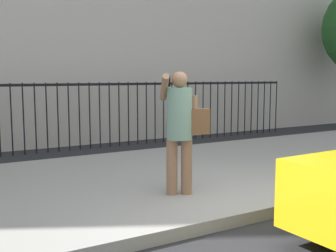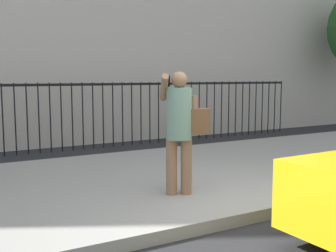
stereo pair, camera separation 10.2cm
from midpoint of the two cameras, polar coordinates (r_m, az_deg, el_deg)
name	(u,v)px [view 1 (the left image)]	position (r m, az deg, el deg)	size (l,w,h in m)	color
ground_plane	(268,220)	(5.30, 13.08, -12.49)	(60.00, 60.00, 0.00)	#28282B
sidewalk	(174,177)	(6.97, 0.46, -6.98)	(28.00, 4.40, 0.15)	#9E9B93
iron_fence	(95,106)	(10.14, -10.35, 2.67)	(12.03, 0.04, 1.60)	black
pedestrian_on_phone	(181,124)	(5.52, 1.33, 0.29)	(0.72, 0.56, 1.65)	#936B4C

